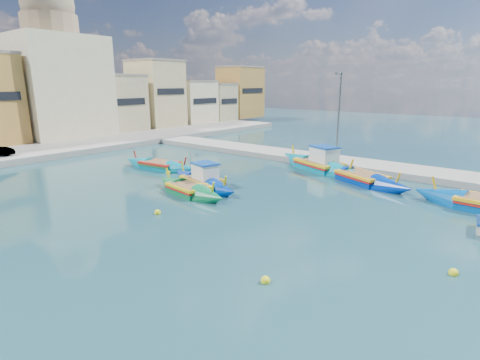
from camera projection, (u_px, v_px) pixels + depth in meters
ground at (290, 250)px, 16.33m from camera, size 160.00×160.00×0.00m
east_quay at (408, 171)px, 29.84m from camera, size 4.00×70.00×0.50m
north_quay at (2, 157)px, 35.68m from camera, size 80.00×8.00×0.60m
north_townhouses at (34, 101)px, 44.00m from camera, size 83.20×7.87×10.19m
church_block at (56, 72)px, 46.04m from camera, size 10.00×10.00×19.10m
quay_street_lamp at (338, 116)px, 32.04m from camera, size 1.18×0.16×8.00m
luzzu_turquoise_cabin at (319, 165)px, 31.35m from camera, size 5.94×10.25×3.27m
luzzu_blue_cabin at (202, 182)px, 26.21m from camera, size 3.71×8.04×2.77m
luzzu_cyan_mid at (159, 166)px, 31.77m from camera, size 2.89×8.04×2.32m
luzzu_green at (189, 190)px, 24.64m from camera, size 2.90×7.36×2.26m
luzzu_blue_south at (362, 179)px, 27.46m from camera, size 5.39×8.91×2.55m
mooring_buoys at (235, 216)px, 20.33m from camera, size 21.85×21.53×0.36m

